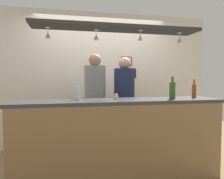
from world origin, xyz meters
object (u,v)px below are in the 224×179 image
at_px(person_middle_grey_shirt, 95,96).
at_px(bottle_beer_amber_tall, 194,90).
at_px(bottle_champagne_green, 172,90).
at_px(picture_frame_upper_small, 127,61).
at_px(bottle_soda_clear, 78,93).
at_px(person_right_navy_shirt, 124,97).
at_px(cupcake, 116,97).
at_px(picture_frame_lower_pair, 129,73).

relative_size(person_middle_grey_shirt, bottle_beer_amber_tall, 6.61).
xyz_separation_m(bottle_champagne_green, picture_frame_upper_small, (-0.23, 1.46, 0.50)).
bearing_deg(picture_frame_upper_small, bottle_soda_clear, -127.27).
bearing_deg(person_right_navy_shirt, bottle_soda_clear, -140.34).
height_order(person_right_navy_shirt, picture_frame_upper_small, picture_frame_upper_small).
bearing_deg(cupcake, person_middle_grey_shirt, 105.67).
relative_size(bottle_champagne_green, picture_frame_lower_pair, 1.00).
distance_m(person_right_navy_shirt, bottle_soda_clear, 1.03).
xyz_separation_m(person_right_navy_shirt, bottle_soda_clear, (-0.79, -0.65, 0.13)).
bearing_deg(picture_frame_upper_small, picture_frame_lower_pair, 0.00).
distance_m(bottle_beer_amber_tall, picture_frame_upper_small, 1.56).
height_order(bottle_champagne_green, cupcake, bottle_champagne_green).
bearing_deg(picture_frame_upper_small, bottle_champagne_green, -81.13).
distance_m(person_right_navy_shirt, bottle_champagne_green, 0.91).
bearing_deg(bottle_beer_amber_tall, picture_frame_upper_small, 116.26).
xyz_separation_m(bottle_beer_amber_tall, cupcake, (-1.18, -0.06, -0.06)).
xyz_separation_m(person_middle_grey_shirt, bottle_champagne_green, (0.95, -0.77, 0.13)).
bearing_deg(person_middle_grey_shirt, picture_frame_lower_pair, 41.98).
height_order(bottle_champagne_green, bottle_beer_amber_tall, bottle_champagne_green).
height_order(person_right_navy_shirt, bottle_soda_clear, person_right_navy_shirt).
bearing_deg(person_middle_grey_shirt, picture_frame_upper_small, 43.66).
relative_size(person_right_navy_shirt, bottle_champagne_green, 5.58).
xyz_separation_m(bottle_champagne_green, picture_frame_lower_pair, (-0.18, 1.46, 0.26)).
distance_m(bottle_soda_clear, picture_frame_upper_small, 1.77).
bearing_deg(bottle_beer_amber_tall, bottle_soda_clear, -178.98).
bearing_deg(picture_frame_upper_small, bottle_beer_amber_tall, -63.74).
height_order(bottle_champagne_green, picture_frame_upper_small, picture_frame_upper_small).
bearing_deg(bottle_soda_clear, picture_frame_lower_pair, 51.56).
bearing_deg(bottle_soda_clear, bottle_beer_amber_tall, 1.02).
height_order(bottle_soda_clear, picture_frame_upper_small, picture_frame_upper_small).
height_order(bottle_soda_clear, cupcake, bottle_soda_clear).
relative_size(person_right_navy_shirt, picture_frame_upper_small, 7.60).
bearing_deg(person_middle_grey_shirt, bottle_soda_clear, -114.61).
bearing_deg(bottle_beer_amber_tall, person_right_navy_shirt, 144.73).
bearing_deg(bottle_soda_clear, person_middle_grey_shirt, 65.39).
xyz_separation_m(bottle_champagne_green, bottle_soda_clear, (-1.25, 0.12, -0.03)).
bearing_deg(picture_frame_upper_small, cupcake, -111.02).
bearing_deg(picture_frame_lower_pair, bottle_soda_clear, -128.44).
bearing_deg(bottle_beer_amber_tall, picture_frame_lower_pair, 114.70).
distance_m(person_right_navy_shirt, picture_frame_lower_pair, 0.85).
xyz_separation_m(person_right_navy_shirt, picture_frame_upper_small, (0.23, 0.69, 0.66)).
relative_size(bottle_soda_clear, cupcake, 2.95).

